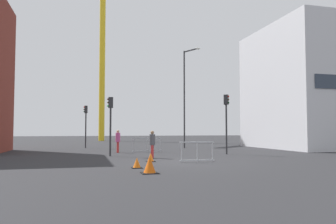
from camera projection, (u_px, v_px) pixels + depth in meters
name	position (u px, v px, depth m)	size (l,w,h in m)	color
ground	(187.00, 162.00, 17.41)	(160.00, 160.00, 0.00)	#28282B
office_block	(311.00, 88.00, 31.55)	(9.40, 11.03, 11.29)	silver
construction_crane	(101.00, 30.00, 52.27)	(12.36, 10.72, 27.47)	yellow
streetlamp_tall	(186.00, 91.00, 31.04)	(1.08, 1.83, 9.17)	#2D2D30
traffic_light_far	(226.00, 114.00, 23.14)	(0.37, 0.37, 4.15)	#2D2D30
traffic_light_island	(86.00, 120.00, 31.10)	(0.37, 0.25, 3.96)	#2D2D30
traffic_light_corner	(110.00, 116.00, 21.46)	(0.38, 0.26, 3.81)	#2D2D30
pedestrian_walking	(118.00, 139.00, 24.65)	(0.34, 0.34, 1.69)	red
pedestrian_waiting	(152.00, 142.00, 19.90)	(0.34, 0.34, 1.64)	red
safety_barrier_mid_span	(197.00, 151.00, 17.40)	(1.91, 0.07, 1.08)	#B2B5BA
safety_barrier_rear	(147.00, 145.00, 25.19)	(2.31, 0.30, 1.08)	#9EA0A5
traffic_cone_by_barrier	(150.00, 165.00, 12.89)	(0.65, 0.65, 0.66)	black
traffic_cone_orange	(151.00, 158.00, 17.64)	(0.46, 0.46, 0.46)	black
traffic_cone_striped	(137.00, 163.00, 14.65)	(0.46, 0.46, 0.47)	black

